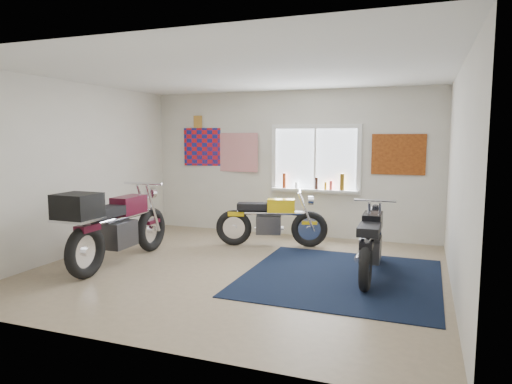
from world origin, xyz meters
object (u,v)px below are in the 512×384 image
(navy_rug, at_px, (341,277))
(black_chrome_bike, at_px, (371,245))
(maroon_tourer, at_px, (113,225))
(yellow_triumph, at_px, (271,222))

(navy_rug, distance_m, black_chrome_bike, 0.59)
(navy_rug, relative_size, maroon_tourer, 1.15)
(yellow_triumph, relative_size, maroon_tourer, 0.83)
(navy_rug, relative_size, yellow_triumph, 1.39)
(yellow_triumph, distance_m, maroon_tourer, 2.60)
(yellow_triumph, height_order, black_chrome_bike, black_chrome_bike)
(yellow_triumph, xyz_separation_m, maroon_tourer, (-1.72, -1.95, 0.18))
(yellow_triumph, xyz_separation_m, black_chrome_bike, (1.78, -1.14, 0.01))
(maroon_tourer, bearing_deg, navy_rug, -79.42)
(black_chrome_bike, height_order, maroon_tourer, maroon_tourer)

